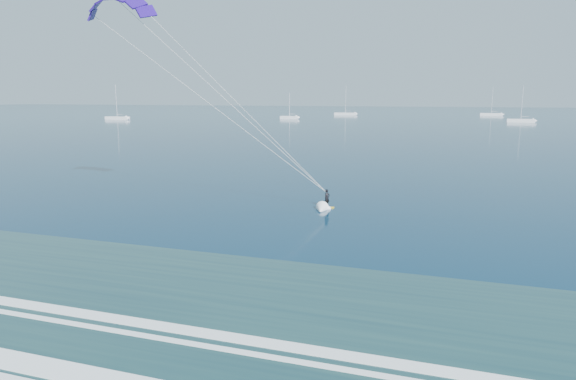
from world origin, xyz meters
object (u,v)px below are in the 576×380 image
(sailboat_0, at_px, (117,118))
(kitesurfer_rig, at_px, (223,98))
(sailboat_1, at_px, (289,117))
(sailboat_3, at_px, (521,120))
(sailboat_2, at_px, (345,114))
(sailboat_4, at_px, (491,114))

(sailboat_0, bearing_deg, kitesurfer_rig, -50.59)
(kitesurfer_rig, relative_size, sailboat_1, 1.95)
(kitesurfer_rig, height_order, sailboat_3, kitesurfer_rig)
(kitesurfer_rig, height_order, sailboat_2, kitesurfer_rig)
(kitesurfer_rig, relative_size, sailboat_0, 1.50)
(sailboat_0, distance_m, sailboat_3, 149.63)
(sailboat_1, distance_m, sailboat_2, 50.25)
(sailboat_0, relative_size, sailboat_4, 1.00)
(sailboat_0, bearing_deg, sailboat_2, 45.17)
(kitesurfer_rig, distance_m, sailboat_2, 211.03)
(sailboat_1, height_order, sailboat_2, sailboat_2)
(sailboat_0, xyz_separation_m, sailboat_1, (62.19, 26.24, -0.02))
(sailboat_4, bearing_deg, sailboat_2, -167.54)
(kitesurfer_rig, bearing_deg, sailboat_1, 106.49)
(kitesurfer_rig, xyz_separation_m, sailboat_4, (31.48, 222.63, -8.30))
(kitesurfer_rig, bearing_deg, sailboat_3, 76.64)
(kitesurfer_rig, relative_size, sailboat_4, 1.50)
(sailboat_3, relative_size, sailboat_4, 0.94)
(sailboat_3, bearing_deg, sailboat_4, 95.84)
(sailboat_2, xyz_separation_m, sailboat_4, (66.28, 14.65, -0.00))
(sailboat_0, bearing_deg, sailboat_1, 22.88)
(sailboat_0, bearing_deg, sailboat_3, 10.24)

